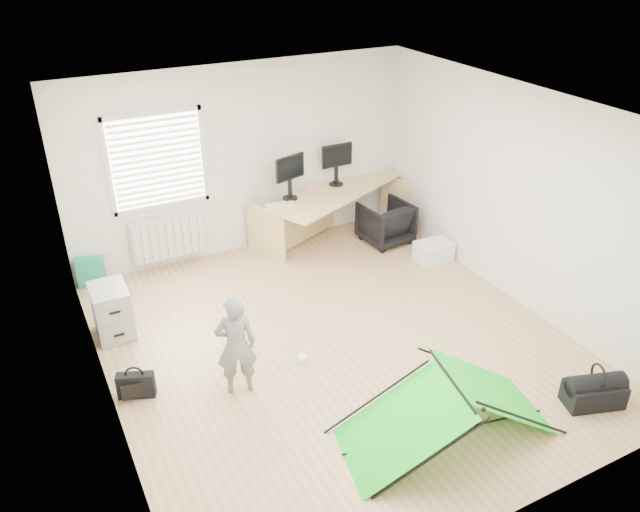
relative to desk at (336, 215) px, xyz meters
name	(u,v)px	position (x,y,z in m)	size (l,w,h in m)	color
ground	(336,342)	(-1.28, -2.33, -0.40)	(5.50, 5.50, 0.00)	tan
back_wall	(243,160)	(-1.28, 0.42, 0.95)	(5.00, 0.02, 2.70)	silver
window	(157,161)	(-2.48, 0.38, 1.15)	(1.20, 0.06, 1.20)	silver
radiator	(168,237)	(-2.48, 0.34, 0.05)	(1.00, 0.12, 0.60)	silver
desk	(336,215)	(0.00, 0.00, 0.00)	(2.34, 0.74, 0.80)	tan
filing_cabinet	(112,311)	(-3.52, -0.97, -0.08)	(0.40, 0.54, 0.63)	#A0A3A5
monitor_left	(290,183)	(-0.73, 0.06, 0.64)	(0.50, 0.11, 0.48)	black
monitor_right	(336,170)	(0.11, 0.22, 0.63)	(0.49, 0.11, 0.47)	black
keyboard	(280,205)	(-0.96, -0.09, 0.41)	(0.42, 0.14, 0.02)	beige
thermos	(310,188)	(-0.43, 0.02, 0.51)	(0.06, 0.06, 0.23)	#D3768D
office_chair	(386,223)	(0.62, -0.41, -0.08)	(0.67, 0.69, 0.63)	black
person	(236,345)	(-2.57, -2.58, 0.17)	(0.42, 0.27, 1.14)	slate
kite	(448,407)	(-1.05, -4.09, -0.08)	(2.08, 0.91, 0.64)	#13D11E
storage_crate	(434,251)	(0.92, -1.23, -0.26)	(0.50, 0.35, 0.28)	white
tote_bag	(91,272)	(-3.56, 0.30, -0.19)	(0.35, 0.15, 0.41)	#1E936A
laptop_bag	(136,385)	(-3.54, -2.20, -0.26)	(0.38, 0.11, 0.28)	black
white_box	(302,360)	(-1.80, -2.49, -0.35)	(0.09, 0.09, 0.09)	silver
duffel_bag	(594,394)	(0.52, -4.44, -0.27)	(0.58, 0.30, 0.25)	black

